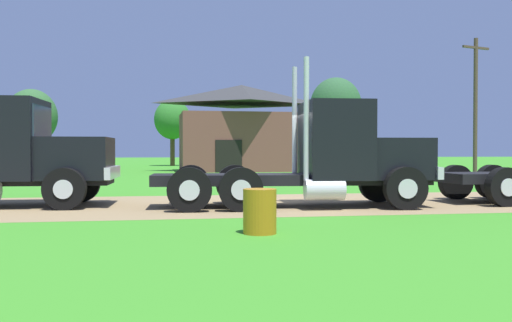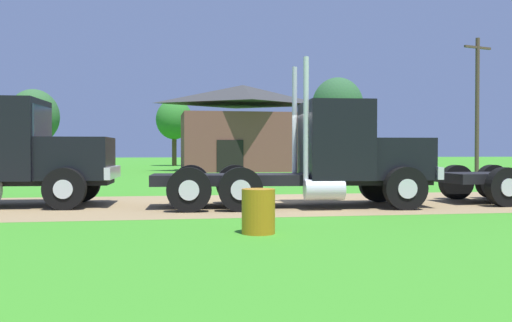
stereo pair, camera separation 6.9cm
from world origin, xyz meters
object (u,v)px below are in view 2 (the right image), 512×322
Objects in this scene: truck_near_right at (16,157)px; steel_barrel at (258,211)px; truck_foreground_white at (331,158)px; utility_pole_near at (477,102)px; shed_building at (243,129)px.

truck_near_right reaches higher than steel_barrel.
truck_near_right is (-8.39, 1.30, 0.03)m from truck_foreground_white.
truck_near_right is 0.81× the size of utility_pole_near.
shed_building reaches higher than steel_barrel.
utility_pole_near reaches higher than steel_barrel.
shed_building is 1.07× the size of utility_pole_near.
utility_pole_near is at bearing 36.07° from truck_near_right.
truck_foreground_white is at bearing -129.37° from utility_pole_near.
truck_near_right is at bearing 134.11° from steel_barrel.
utility_pole_near is at bearing 52.15° from steel_barrel.
steel_barrel is (5.66, -5.84, -0.92)m from truck_near_right.
truck_near_right is at bearing 171.16° from truck_foreground_white.
shed_building is (3.76, 30.18, 2.60)m from steel_barrel.
utility_pole_near reaches higher than truck_near_right.
truck_near_right is 26.15m from shed_building.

